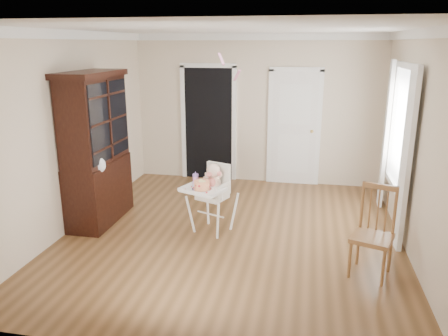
% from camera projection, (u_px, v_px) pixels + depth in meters
% --- Properties ---
extents(floor, '(5.00, 5.00, 0.00)m').
position_uv_depth(floor, '(232.00, 234.00, 6.02)').
color(floor, brown).
rests_on(floor, ground).
extents(ceiling, '(5.00, 5.00, 0.00)m').
position_uv_depth(ceiling, '(233.00, 29.00, 5.27)').
color(ceiling, white).
rests_on(ceiling, wall_back).
extents(wall_back, '(4.50, 0.00, 4.50)m').
position_uv_depth(wall_back, '(256.00, 110.00, 8.00)').
color(wall_back, beige).
rests_on(wall_back, floor).
extents(wall_left, '(0.00, 5.00, 5.00)m').
position_uv_depth(wall_left, '(73.00, 131.00, 6.06)').
color(wall_left, beige).
rests_on(wall_left, floor).
extents(wall_right, '(0.00, 5.00, 5.00)m').
position_uv_depth(wall_right, '(417.00, 146.00, 5.22)').
color(wall_right, beige).
rests_on(wall_right, floor).
extents(crown_molding, '(4.50, 5.00, 0.12)m').
position_uv_depth(crown_molding, '(233.00, 34.00, 5.29)').
color(crown_molding, white).
rests_on(crown_molding, ceiling).
extents(doorway, '(1.06, 0.05, 2.22)m').
position_uv_depth(doorway, '(209.00, 121.00, 8.22)').
color(doorway, black).
rests_on(doorway, wall_back).
extents(closet_door, '(0.96, 0.09, 2.13)m').
position_uv_depth(closet_door, '(294.00, 129.00, 7.94)').
color(closet_door, white).
rests_on(closet_door, wall_back).
extents(window_right, '(0.13, 1.84, 2.30)m').
position_uv_depth(window_right, '(398.00, 137.00, 6.01)').
color(window_right, white).
rests_on(window_right, wall_right).
extents(high_chair, '(0.76, 0.84, 0.97)m').
position_uv_depth(high_chair, '(212.00, 190.00, 5.94)').
color(high_chair, white).
rests_on(high_chair, floor).
extents(baby, '(0.27, 0.27, 0.44)m').
position_uv_depth(baby, '(213.00, 180.00, 5.92)').
color(baby, beige).
rests_on(baby, high_chair).
extents(cake, '(0.26, 0.26, 0.12)m').
position_uv_depth(cake, '(202.00, 185.00, 5.73)').
color(cake, silver).
rests_on(cake, high_chair).
extents(sippy_cup, '(0.08, 0.08, 0.19)m').
position_uv_depth(sippy_cup, '(196.00, 179.00, 5.92)').
color(sippy_cup, '#E28AC7').
rests_on(sippy_cup, high_chair).
extents(china_cabinet, '(0.57, 1.28, 2.17)m').
position_uv_depth(china_cabinet, '(96.00, 149.00, 6.19)').
color(china_cabinet, black).
rests_on(china_cabinet, floor).
extents(dining_chair, '(0.53, 0.53, 1.03)m').
position_uv_depth(dining_chair, '(373.00, 235.00, 4.85)').
color(dining_chair, brown).
rests_on(dining_chair, floor).
extents(streamer, '(0.19, 0.47, 0.15)m').
position_uv_depth(streamer, '(221.00, 59.00, 5.84)').
color(streamer, pink).
rests_on(streamer, ceiling).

